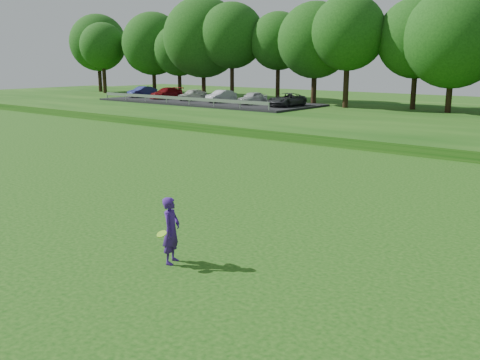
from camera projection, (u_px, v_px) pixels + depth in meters
The scene contains 6 objects.
ground at pixel (60, 231), 16.00m from camera, with size 140.00×140.00×0.00m, color #11440D.
berm at pixel (442, 121), 41.82m from camera, with size 130.00×30.00×0.60m, color #11440D.
walking_path at pixel (362, 147), 31.22m from camera, with size 130.00×1.60×0.04m, color gray.
treeline at pixel (467, 20), 43.14m from camera, with size 104.00×7.00×15.00m, color #14410F, non-canonical shape.
parking_lot at pixel (208, 99), 55.15m from camera, with size 24.00×9.00×1.38m.
woman at pixel (171, 230), 13.35m from camera, with size 0.62×0.86×1.71m.
Camera 1 is at (13.75, -8.55, 5.03)m, focal length 40.00 mm.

